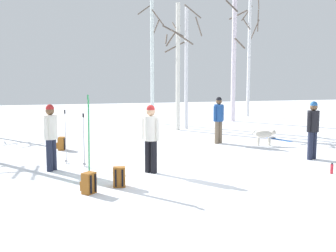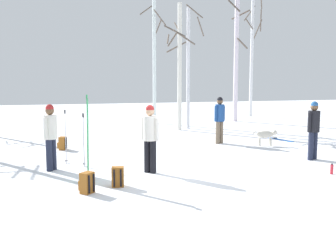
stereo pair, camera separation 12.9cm
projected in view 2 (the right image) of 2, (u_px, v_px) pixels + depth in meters
ground_plane at (193, 176)px, 9.46m from camera, size 60.00×60.00×0.00m
person_0 at (50, 133)px, 9.96m from camera, size 0.34×0.45×1.72m
person_1 at (150, 134)px, 9.71m from camera, size 0.38×0.42×1.72m
person_2 at (220, 117)px, 14.23m from camera, size 0.48×0.34×1.72m
person_3 at (314, 127)px, 11.30m from camera, size 0.49×0.34×1.72m
dog at (266, 135)px, 13.80m from camera, size 0.87×0.39×0.57m
ski_pair_planted_0 at (88, 139)px, 8.80m from camera, size 0.08×0.24×2.00m
ski_pair_lying_1 at (275, 139)px, 15.45m from camera, size 0.56×1.78×0.05m
ski_poles_0 at (84, 138)px, 10.45m from camera, size 0.07×0.22×1.44m
ski_poles_1 at (66, 135)px, 10.83m from camera, size 0.07×0.22×1.51m
backpack_0 at (62, 143)px, 13.01m from camera, size 0.33×0.31×0.44m
backpack_1 at (87, 183)px, 8.01m from camera, size 0.34×0.34×0.44m
backpack_2 at (118, 177)px, 8.51m from camera, size 0.30×0.32×0.44m
water_bottle_0 at (332, 169)px, 9.64m from camera, size 0.07×0.07×0.27m
birch_tree_2 at (154, 50)px, 20.66m from camera, size 1.39×1.40×7.66m
birch_tree_3 at (179, 64)px, 17.85m from camera, size 1.34×1.47×5.80m
birch_tree_4 at (188, 65)px, 18.39m from camera, size 1.44×1.43×5.73m
birch_tree_5 at (236, 54)px, 21.63m from camera, size 1.33×1.38×7.33m
birch_tree_6 at (252, 54)px, 24.63m from camera, size 1.16×1.22×7.55m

